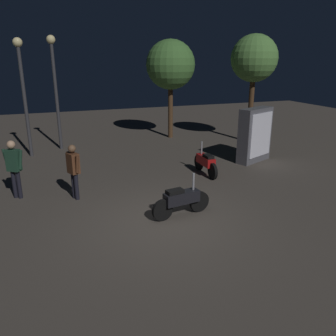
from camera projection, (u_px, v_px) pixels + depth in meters
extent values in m
plane|color=#4C443D|center=(164.00, 222.00, 8.52)|extent=(40.00, 40.00, 0.00)
cylinder|color=black|center=(163.00, 210.00, 8.55)|extent=(0.57, 0.18, 0.56)
cylinder|color=black|center=(199.00, 202.00, 9.06)|extent=(0.57, 0.18, 0.56)
cube|color=black|center=(182.00, 197.00, 8.73)|extent=(0.98, 0.44, 0.30)
cube|color=black|center=(175.00, 192.00, 8.58)|extent=(0.47, 0.30, 0.10)
cylinder|color=gray|center=(193.00, 181.00, 8.78)|extent=(0.07, 0.07, 0.45)
sphere|color=#F2EABF|center=(196.00, 192.00, 8.93)|extent=(0.12, 0.12, 0.12)
cylinder|color=black|center=(213.00, 171.00, 11.48)|extent=(0.10, 0.56, 0.56)
cylinder|color=black|center=(199.00, 162.00, 12.46)|extent=(0.10, 0.56, 0.56)
cube|color=#B71414|center=(206.00, 160.00, 11.90)|extent=(0.30, 0.95, 0.30)
cube|color=black|center=(208.00, 156.00, 11.66)|extent=(0.24, 0.44, 0.10)
cylinder|color=gray|center=(202.00, 148.00, 12.10)|extent=(0.06, 0.06, 0.45)
sphere|color=#F2EABF|center=(200.00, 156.00, 12.29)|extent=(0.12, 0.12, 0.12)
cylinder|color=black|center=(74.00, 185.00, 9.91)|extent=(0.12, 0.12, 0.78)
cylinder|color=black|center=(76.00, 187.00, 9.80)|extent=(0.12, 0.12, 0.78)
cube|color=#59331E|center=(73.00, 163.00, 9.64)|extent=(0.36, 0.42, 0.58)
sphere|color=brown|center=(72.00, 149.00, 9.51)|extent=(0.22, 0.22, 0.22)
cylinder|color=#59331E|center=(69.00, 161.00, 9.80)|extent=(0.15, 0.20, 0.53)
cylinder|color=#59331E|center=(77.00, 164.00, 9.47)|extent=(0.15, 0.20, 0.53)
cylinder|color=black|center=(14.00, 184.00, 9.92)|extent=(0.12, 0.12, 0.84)
cylinder|color=black|center=(19.00, 185.00, 9.88)|extent=(0.12, 0.12, 0.84)
cube|color=#1E3F2D|center=(13.00, 160.00, 9.68)|extent=(0.43, 0.40, 0.62)
sphere|color=tan|center=(11.00, 145.00, 9.54)|extent=(0.23, 0.23, 0.23)
cylinder|color=#1E3F2D|center=(6.00, 159.00, 9.72)|extent=(0.20, 0.18, 0.57)
cylinder|color=#1E3F2D|center=(20.00, 160.00, 9.61)|extent=(0.20, 0.18, 0.57)
cylinder|color=#38383D|center=(25.00, 104.00, 13.62)|extent=(0.14, 0.14, 4.34)
sphere|color=#F9E59E|center=(17.00, 42.00, 12.92)|extent=(0.36, 0.36, 0.36)
cylinder|color=#38383D|center=(57.00, 98.00, 14.75)|extent=(0.14, 0.14, 4.50)
sphere|color=#F9E59E|center=(51.00, 39.00, 14.02)|extent=(0.36, 0.36, 0.36)
cylinder|color=#4C331E|center=(170.00, 110.00, 17.28)|extent=(0.24, 0.24, 2.77)
sphere|color=#477A38|center=(171.00, 65.00, 16.60)|extent=(2.39, 2.39, 2.39)
cylinder|color=#4C331E|center=(251.00, 109.00, 16.29)|extent=(0.24, 0.24, 3.15)
sphere|color=#568C42|center=(254.00, 58.00, 15.58)|extent=(2.14, 2.14, 2.14)
cube|color=#595960|center=(255.00, 135.00, 13.30)|extent=(1.67, 1.08, 2.10)
cube|color=white|center=(261.00, 135.00, 13.10)|extent=(1.25, 0.56, 1.68)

